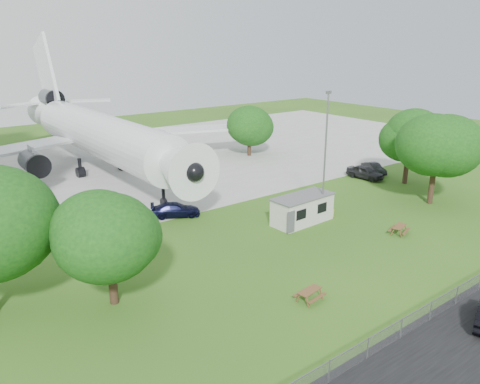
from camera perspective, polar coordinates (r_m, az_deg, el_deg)
ground at (r=35.96m, az=8.12°, el=-9.15°), size 160.00×160.00×0.00m
asphalt_strip at (r=29.76m, az=27.01°, el=-17.36°), size 120.00×8.00×0.02m
concrete_apron at (r=66.48m, az=-15.77°, el=3.06°), size 120.00×46.00×0.03m
airliner at (r=62.73m, az=-17.13°, el=7.01°), size 46.36×47.73×17.69m
site_cabin at (r=44.07m, az=7.62°, el=-2.08°), size 6.80×2.93×2.62m
picnic_west at (r=31.90m, az=8.48°, el=-12.93°), size 2.00×1.74×0.76m
picnic_east at (r=43.87m, az=18.79°, el=-4.85°), size 2.17×1.98×0.76m
fence at (r=31.02m, az=21.08°, el=-15.01°), size 58.00×0.04×1.30m
lamp_mast at (r=43.54m, az=10.30°, el=3.99°), size 0.16×0.16×12.00m
tree_west_small at (r=30.23m, az=-15.77°, el=-4.91°), size 7.00×7.00×8.38m
tree_east_front at (r=51.57m, az=22.89°, el=5.24°), size 7.46×7.46×9.94m
tree_east_back at (r=58.32m, az=19.98°, el=6.37°), size 6.87×6.87×9.13m
tree_far_apron at (r=69.17m, az=1.16°, el=7.86°), size 6.72×6.72×7.59m
car_ne_hatch at (r=59.93m, az=15.00°, el=2.32°), size 2.36×4.86×1.60m
car_ne_sedan at (r=62.61m, az=15.99°, el=2.77°), size 2.71×4.32×1.34m
car_apron_van at (r=45.76m, az=-7.87°, el=-2.17°), size 5.07×3.85×1.37m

